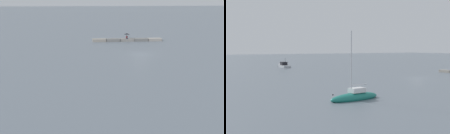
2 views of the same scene
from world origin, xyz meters
The scene contains 3 objects.
ground_plane centered at (0.00, 0.00, 0.00)m, with size 500.00×500.00×0.00m, color slate.
sailboat_teal_mid centered at (-13.95, 24.85, 0.34)m, with size 2.72×7.17×8.57m.
motorboat_grey_far centered at (46.16, 12.36, 0.42)m, with size 7.24×2.55×4.01m.
Camera 2 is at (-42.13, 43.80, 6.16)m, focal length 45.77 mm.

